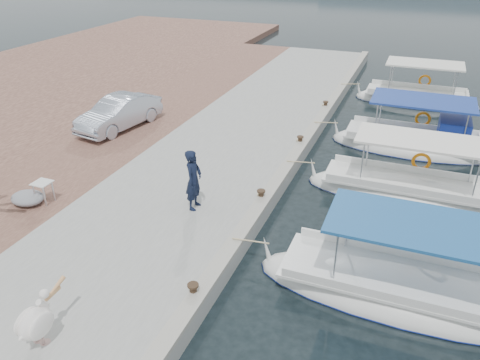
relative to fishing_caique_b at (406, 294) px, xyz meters
name	(u,v)px	position (x,y,z in m)	size (l,w,h in m)	color
ground	(255,238)	(-4.46, 1.14, -0.12)	(400.00, 400.00, 0.00)	black
concrete_quay	(228,153)	(-7.46, 6.14, 0.13)	(6.00, 40.00, 0.50)	gray
quay_curb	(293,157)	(-4.68, 6.14, 0.44)	(0.44, 40.00, 0.12)	gray
cobblestone_strip	(125,137)	(-12.46, 6.14, 0.13)	(4.00, 40.00, 0.50)	brown
fishing_caique_b	(406,294)	(0.00, 0.00, 0.00)	(7.75, 2.40, 2.83)	silver
fishing_caique_c	(407,194)	(-0.33, 5.49, 0.00)	(7.08, 2.12, 2.83)	silver
fishing_caique_d	(414,145)	(-0.34, 9.99, 0.07)	(6.84, 2.56, 2.83)	silver
fishing_caique_e	(416,101)	(-0.60, 16.70, 0.00)	(6.55, 2.40, 2.83)	silver
mooring_bollards	(261,194)	(-4.81, 2.64, 0.57)	(0.28, 20.28, 0.33)	black
pelican	(36,321)	(-7.19, -4.86, 0.96)	(0.51, 1.44, 1.13)	tan
fisherman	(194,180)	(-6.61, 1.38, 1.36)	(0.72, 0.47, 1.98)	black
parked_car	(119,113)	(-12.85, 6.49, 1.08)	(1.49, 4.27, 1.41)	#AEB6C7
tarp_bundle	(27,198)	(-11.75, -0.37, 0.58)	(1.10, 0.90, 0.40)	gray
folding_table	(43,188)	(-11.28, -0.10, 0.90)	(0.55, 0.55, 0.73)	silver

